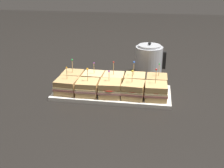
% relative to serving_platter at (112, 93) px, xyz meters
% --- Properties ---
extents(ground_plane, '(6.00, 6.00, 0.00)m').
position_rel_serving_platter_xyz_m(ground_plane, '(0.00, 0.00, -0.01)').
color(ground_plane, black).
extents(serving_platter, '(0.64, 0.27, 0.02)m').
position_rel_serving_platter_xyz_m(serving_platter, '(0.00, 0.00, 0.00)').
color(serving_platter, white).
rests_on(serving_platter, ground_plane).
extents(sandwich_front_far_left, '(0.12, 0.12, 0.15)m').
position_rel_serving_platter_xyz_m(sandwich_front_far_left, '(-0.24, -0.06, 0.05)').
color(sandwich_front_far_left, tan).
rests_on(sandwich_front_far_left, serving_platter).
extents(sandwich_front_left, '(0.12, 0.12, 0.15)m').
position_rel_serving_platter_xyz_m(sandwich_front_left, '(-0.12, -0.06, 0.05)').
color(sandwich_front_left, tan).
rests_on(sandwich_front_left, serving_platter).
extents(sandwich_front_center, '(0.12, 0.12, 0.14)m').
position_rel_serving_platter_xyz_m(sandwich_front_center, '(-0.00, -0.06, 0.05)').
color(sandwich_front_center, tan).
rests_on(sandwich_front_center, serving_platter).
extents(sandwich_front_right, '(0.12, 0.12, 0.15)m').
position_rel_serving_platter_xyz_m(sandwich_front_right, '(0.12, -0.06, 0.05)').
color(sandwich_front_right, tan).
rests_on(sandwich_front_right, serving_platter).
extents(sandwich_front_far_right, '(0.12, 0.12, 0.16)m').
position_rel_serving_platter_xyz_m(sandwich_front_far_right, '(0.24, -0.06, 0.05)').
color(sandwich_front_far_right, tan).
rests_on(sandwich_front_far_right, serving_platter).
extents(sandwich_back_far_left, '(0.12, 0.12, 0.16)m').
position_rel_serving_platter_xyz_m(sandwich_back_far_left, '(-0.24, 0.06, 0.05)').
color(sandwich_back_far_left, tan).
rests_on(sandwich_back_far_left, serving_platter).
extents(sandwich_back_left, '(0.12, 0.12, 0.15)m').
position_rel_serving_platter_xyz_m(sandwich_back_left, '(-0.12, 0.06, 0.05)').
color(sandwich_back_left, '#DBB77A').
rests_on(sandwich_back_left, serving_platter).
extents(sandwich_back_center, '(0.12, 0.12, 0.16)m').
position_rel_serving_platter_xyz_m(sandwich_back_center, '(-0.00, 0.06, 0.05)').
color(sandwich_back_center, '#DBB77A').
rests_on(sandwich_back_center, serving_platter).
extents(sandwich_back_right, '(0.12, 0.12, 0.16)m').
position_rel_serving_platter_xyz_m(sandwich_back_right, '(0.12, 0.06, 0.05)').
color(sandwich_back_right, tan).
rests_on(sandwich_back_right, serving_platter).
extents(sandwich_back_far_right, '(0.12, 0.12, 0.15)m').
position_rel_serving_platter_xyz_m(sandwich_back_far_right, '(0.24, 0.06, 0.05)').
color(sandwich_back_far_right, tan).
rests_on(sandwich_back_far_right, serving_platter).
extents(kettle_steel, '(0.20, 0.17, 0.22)m').
position_rel_serving_platter_xyz_m(kettle_steel, '(0.19, 0.35, 0.09)').
color(kettle_steel, '#B7BABF').
rests_on(kettle_steel, ground_plane).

